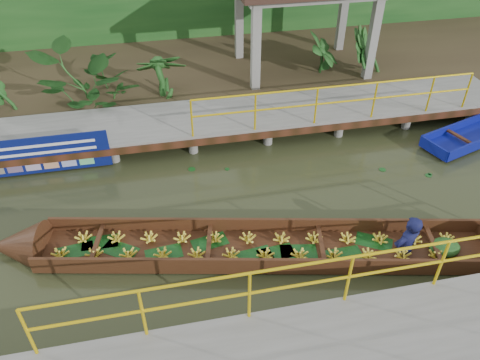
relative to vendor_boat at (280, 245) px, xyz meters
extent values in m
plane|color=#2B3018|center=(-0.23, 1.24, -0.22)|extent=(80.00, 80.00, 0.00)
cube|color=#302518|center=(-0.23, 8.74, 0.01)|extent=(30.00, 8.00, 0.45)
cube|color=slate|center=(-0.23, 4.74, 0.28)|extent=(16.00, 2.00, 0.15)
cube|color=#321D0E|center=(-0.23, 3.74, 0.20)|extent=(16.00, 0.12, 0.18)
cylinder|color=gold|center=(2.52, 3.79, 1.36)|extent=(7.50, 0.05, 0.05)
cylinder|color=gold|center=(2.52, 3.79, 0.91)|extent=(7.50, 0.05, 0.05)
cylinder|color=gold|center=(2.52, 3.79, 0.86)|extent=(0.05, 0.05, 1.00)
cylinder|color=slate|center=(-6.23, 5.54, 0.00)|extent=(0.24, 0.24, 0.55)
cylinder|color=slate|center=(-4.23, 3.94, 0.00)|extent=(0.24, 0.24, 0.55)
cylinder|color=slate|center=(-4.23, 5.54, 0.00)|extent=(0.24, 0.24, 0.55)
cylinder|color=slate|center=(-2.23, 3.94, 0.00)|extent=(0.24, 0.24, 0.55)
cylinder|color=slate|center=(-2.23, 5.54, 0.00)|extent=(0.24, 0.24, 0.55)
cylinder|color=slate|center=(-0.23, 3.94, 0.00)|extent=(0.24, 0.24, 0.55)
cylinder|color=slate|center=(-0.23, 5.54, 0.00)|extent=(0.24, 0.24, 0.55)
cylinder|color=slate|center=(1.77, 3.94, 0.00)|extent=(0.24, 0.24, 0.55)
cylinder|color=slate|center=(1.77, 5.54, 0.00)|extent=(0.24, 0.24, 0.55)
cylinder|color=slate|center=(3.77, 3.94, 0.00)|extent=(0.24, 0.24, 0.55)
cylinder|color=slate|center=(3.77, 5.54, 0.00)|extent=(0.24, 0.24, 0.55)
cylinder|color=slate|center=(5.77, 3.94, 0.00)|extent=(0.24, 0.24, 0.55)
cylinder|color=slate|center=(5.77, 5.54, 0.00)|extent=(0.24, 0.24, 0.55)
cylinder|color=slate|center=(-0.23, 3.94, 0.00)|extent=(0.24, 0.24, 0.55)
cylinder|color=gold|center=(0.77, -1.81, 1.43)|extent=(10.00, 0.05, 0.05)
cylinder|color=gold|center=(0.77, -1.81, 0.98)|extent=(10.00, 0.05, 0.05)
cylinder|color=gold|center=(0.77, -1.81, 0.93)|extent=(0.05, 0.05, 1.00)
cube|color=slate|center=(0.97, 6.34, 1.38)|extent=(0.25, 0.25, 2.80)
cube|color=slate|center=(4.57, 6.34, 1.38)|extent=(0.25, 0.25, 2.80)
cube|color=slate|center=(0.97, 8.74, 1.38)|extent=(0.25, 0.25, 2.80)
cube|color=slate|center=(4.57, 8.74, 1.38)|extent=(0.25, 0.25, 2.80)
cube|color=#3B1D10|center=(-0.28, 0.06, -0.15)|extent=(8.91, 2.93, 0.07)
cube|color=#3B1D10|center=(-0.17, 0.60, 0.00)|extent=(8.69, 1.91, 0.38)
cube|color=#3B1D10|center=(-0.40, -0.48, 0.00)|extent=(8.69, 1.91, 0.38)
cone|color=#3B1D10|center=(-5.11, 1.09, -0.06)|extent=(1.31, 1.27, 1.06)
ellipsoid|color=#154316|center=(3.19, -0.68, -0.04)|extent=(0.71, 0.61, 0.29)
imported|color=#11133E|center=(2.43, -0.52, 0.72)|extent=(0.71, 0.58, 1.68)
cube|color=navy|center=(6.17, 2.98, -0.12)|extent=(3.05, 1.74, 0.10)
cube|color=navy|center=(6.04, 3.39, 0.00)|extent=(2.80, 0.96, 0.29)
cube|color=navy|center=(4.78, 2.52, 0.00)|extent=(0.33, 0.85, 0.29)
cube|color=#321D0E|center=(5.71, 2.83, 0.04)|extent=(0.36, 0.86, 0.05)
cube|color=#0B155A|center=(-4.87, 3.72, 0.33)|extent=(3.18, 0.03, 0.99)
cube|color=white|center=(-4.87, 3.70, 0.60)|extent=(2.58, 0.01, 0.07)
cube|color=white|center=(-4.87, 3.70, 0.40)|extent=(2.58, 0.01, 0.07)
imported|color=#154316|center=(-3.73, 6.54, 1.00)|extent=(1.24, 1.24, 1.55)
imported|color=#154316|center=(-1.73, 6.54, 1.00)|extent=(1.24, 1.24, 1.55)
imported|color=#154316|center=(3.27, 6.54, 1.00)|extent=(1.24, 1.24, 1.55)
imported|color=#154316|center=(4.77, 6.54, 1.00)|extent=(1.24, 1.24, 1.55)
camera|label=1|loc=(-2.09, -6.24, 6.63)|focal=35.00mm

